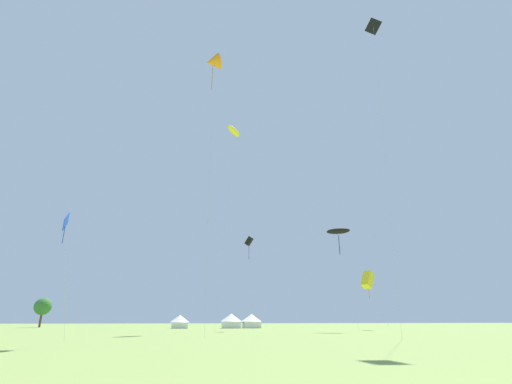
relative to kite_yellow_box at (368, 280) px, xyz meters
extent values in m
cube|color=yellow|center=(0.00, 0.00, 0.01)|extent=(2.89, 2.42, 3.06)
cylinder|color=#A79518|center=(0.00, 0.00, -1.92)|extent=(0.09, 0.09, 2.33)
cylinder|color=#B2B2B7|center=(1.20, -0.66, -3.97)|extent=(2.42, 1.35, 7.97)
cube|color=black|center=(-12.36, -28.25, 25.17)|extent=(1.21, 1.82, 2.05)
cylinder|color=#B2B2B7|center=(-13.42, -28.88, 8.61)|extent=(2.13, 1.29, 33.13)
ellipsoid|color=black|center=(-8.26, -7.14, 6.36)|extent=(3.71, 3.06, 1.07)
cylinder|color=black|center=(-8.26, -7.14, 4.24)|extent=(0.08, 0.08, 2.88)
cylinder|color=#B2B2B7|center=(-7.61, -7.83, -0.80)|extent=(1.32, 1.41, 14.32)
cone|color=orange|center=(-29.69, -20.64, 23.04)|extent=(2.22, 1.99, 2.33)
cylinder|color=#A75C11|center=(-29.69, -20.64, 20.80)|extent=(0.06, 0.06, 3.47)
cylinder|color=#B2B2B7|center=(-29.59, -21.71, 7.54)|extent=(0.22, 2.15, 31.00)
cube|color=black|center=(-20.77, -0.57, 5.54)|extent=(1.52, 1.37, 1.55)
cylinder|color=black|center=(-20.77, -0.57, 3.89)|extent=(0.05, 0.05, 2.52)
cylinder|color=#B2B2B7|center=(-20.42, -1.07, -1.21)|extent=(0.72, 1.02, 13.50)
ellipsoid|color=yellow|center=(-24.08, -3.26, 23.62)|extent=(3.46, 4.02, 1.35)
cylinder|color=#B2B2B7|center=(-25.18, -3.75, 7.83)|extent=(2.21, 0.99, 31.58)
cube|color=blue|center=(-41.97, -23.67, 1.57)|extent=(0.35, 1.74, 1.73)
cylinder|color=#183599|center=(-41.97, -23.67, 0.40)|extent=(0.05, 0.05, 1.46)
cylinder|color=#B2B2B7|center=(-41.00, -24.83, -3.19)|extent=(1.95, 2.34, 9.53)
cube|color=white|center=(-30.22, 17.82, -7.40)|extent=(2.97, 2.97, 1.12)
cone|color=white|center=(-30.22, 17.82, -6.19)|extent=(3.72, 3.72, 1.30)
cube|color=white|center=(-20.28, 17.82, -7.33)|extent=(3.33, 3.33, 1.25)
cone|color=white|center=(-20.28, 17.82, -5.98)|extent=(4.16, 4.16, 1.46)
cube|color=white|center=(-16.20, 17.82, -7.34)|extent=(3.26, 3.26, 1.22)
cone|color=white|center=(-16.20, 17.82, -6.02)|extent=(4.08, 4.08, 1.43)
cylinder|color=brown|center=(-59.59, 36.11, -6.40)|extent=(0.44, 0.44, 3.10)
sphere|color=#33702D|center=(-59.59, 36.11, -3.58)|extent=(3.64, 3.64, 3.64)
camera|label=1|loc=(-32.96, -57.28, -6.51)|focal=25.63mm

